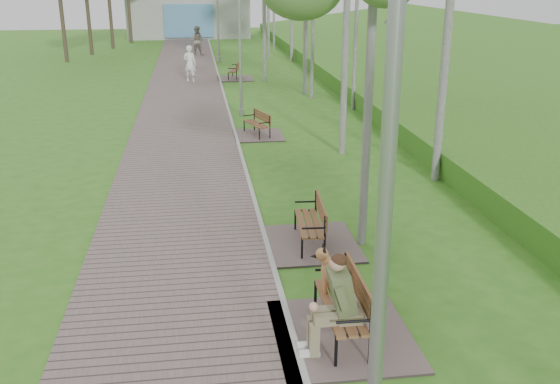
% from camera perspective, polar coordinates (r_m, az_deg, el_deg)
% --- Properties ---
extents(walkway, '(3.50, 67.00, 0.04)m').
position_cam_1_polar(walkway, '(26.26, -8.76, 7.90)').
color(walkway, '#665653').
rests_on(walkway, ground).
extents(kerb, '(0.10, 67.00, 0.05)m').
position_cam_1_polar(kerb, '(26.29, -4.91, 8.07)').
color(kerb, '#999993').
rests_on(kerb, ground).
extents(embankment, '(14.00, 70.00, 1.60)m').
position_cam_1_polar(embankment, '(28.13, 20.72, 7.59)').
color(embankment, '#4E872B').
rests_on(embankment, ground).
extents(building_north, '(10.00, 5.20, 4.00)m').
position_cam_1_polar(building_north, '(55.32, -8.35, 15.91)').
color(building_north, '#9E9E99').
rests_on(building_north, ground).
extents(bench_main, '(2.03, 2.25, 1.77)m').
position_cam_1_polar(bench_main, '(9.32, 5.29, -10.57)').
color(bench_main, '#665653').
rests_on(bench_main, ground).
extents(bench_second, '(1.83, 2.04, 1.13)m').
position_cam_1_polar(bench_second, '(12.48, 2.70, -3.94)').
color(bench_second, '#665653').
rests_on(bench_second, ground).
extents(bench_third, '(1.62, 1.80, 1.00)m').
position_cam_1_polar(bench_third, '(20.92, -2.12, 5.64)').
color(bench_third, '#665653').
rests_on(bench_third, ground).
extents(bench_far, '(1.79, 1.99, 1.10)m').
position_cam_1_polar(bench_far, '(32.68, -4.18, 10.63)').
color(bench_far, '#665653').
rests_on(bench_far, ground).
extents(lamp_post_near, '(0.23, 0.23, 5.86)m').
position_cam_1_polar(lamp_post_near, '(5.43, 9.23, -7.19)').
color(lamp_post_near, '#95989D').
rests_on(lamp_post_near, ground).
extents(lamp_post_second, '(0.19, 0.19, 4.86)m').
position_cam_1_polar(lamp_post_second, '(23.62, -3.66, 12.35)').
color(lamp_post_second, '#95989D').
rests_on(lamp_post_second, ground).
extents(lamp_post_third, '(0.21, 0.21, 5.55)m').
position_cam_1_polar(lamp_post_third, '(38.94, -5.71, 15.53)').
color(lamp_post_third, '#95989D').
rests_on(lamp_post_third, ground).
extents(pedestrian_near, '(0.78, 0.67, 1.81)m').
position_cam_1_polar(pedestrian_near, '(31.83, -8.24, 11.53)').
color(pedestrian_near, white).
rests_on(pedestrian_near, ground).
extents(pedestrian_far, '(1.09, 0.96, 1.90)m').
position_cam_1_polar(pedestrian_far, '(42.58, -7.61, 13.55)').
color(pedestrian_far, gray).
rests_on(pedestrian_far, ground).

